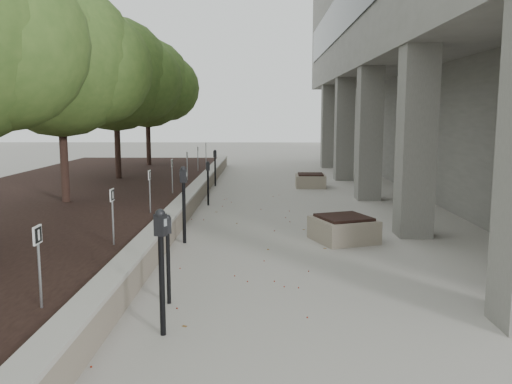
{
  "coord_description": "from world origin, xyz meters",
  "views": [
    {
      "loc": [
        0.17,
        -5.33,
        2.58
      ],
      "look_at": [
        0.03,
        6.32,
        0.9
      ],
      "focal_mm": 37.62,
      "sensor_mm": 36.0,
      "label": 1
    }
  ],
  "objects_px": {
    "parking_meter_5": "(215,168)",
    "planter_back": "(310,180)",
    "crabapple_tree_3": "(61,93)",
    "planter_front": "(344,228)",
    "parking_meter_1": "(168,259)",
    "parking_meter_2": "(162,273)",
    "parking_meter_4": "(208,183)",
    "parking_meter_3": "(184,205)",
    "crabapple_tree_5": "(147,102)",
    "crabapple_tree_4": "(116,99)"
  },
  "relations": [
    {
      "from": "parking_meter_5",
      "to": "planter_back",
      "type": "relative_size",
      "value": 1.26
    },
    {
      "from": "crabapple_tree_3",
      "to": "planter_front",
      "type": "distance_m",
      "value": 7.66
    },
    {
      "from": "parking_meter_1",
      "to": "parking_meter_2",
      "type": "distance_m",
      "value": 1.08
    },
    {
      "from": "parking_meter_1",
      "to": "crabapple_tree_3",
      "type": "bearing_deg",
      "value": 113.09
    },
    {
      "from": "parking_meter_4",
      "to": "crabapple_tree_3",
      "type": "bearing_deg",
      "value": -160.06
    },
    {
      "from": "parking_meter_3",
      "to": "parking_meter_4",
      "type": "xyz_separation_m",
      "value": [
        0.02,
        4.56,
        -0.15
      ]
    },
    {
      "from": "crabapple_tree_5",
      "to": "planter_back",
      "type": "relative_size",
      "value": 5.15
    },
    {
      "from": "crabapple_tree_4",
      "to": "crabapple_tree_5",
      "type": "xyz_separation_m",
      "value": [
        0.0,
        5.0,
        0.0
      ]
    },
    {
      "from": "crabapple_tree_3",
      "to": "parking_meter_3",
      "type": "distance_m",
      "value": 4.94
    },
    {
      "from": "crabapple_tree_4",
      "to": "parking_meter_2",
      "type": "xyz_separation_m",
      "value": [
        3.8,
        -12.31,
        -2.36
      ]
    },
    {
      "from": "parking_meter_4",
      "to": "planter_back",
      "type": "height_order",
      "value": "parking_meter_4"
    },
    {
      "from": "crabapple_tree_4",
      "to": "parking_meter_4",
      "type": "distance_m",
      "value": 5.28
    },
    {
      "from": "parking_meter_3",
      "to": "parking_meter_4",
      "type": "distance_m",
      "value": 4.56
    },
    {
      "from": "crabapple_tree_4",
      "to": "parking_meter_1",
      "type": "xyz_separation_m",
      "value": [
        3.68,
        -11.24,
        -2.49
      ]
    },
    {
      "from": "crabapple_tree_3",
      "to": "parking_meter_4",
      "type": "relative_size",
      "value": 4.28
    },
    {
      "from": "parking_meter_3",
      "to": "crabapple_tree_4",
      "type": "bearing_deg",
      "value": 117.88
    },
    {
      "from": "parking_meter_1",
      "to": "parking_meter_4",
      "type": "bearing_deg",
      "value": 84.45
    },
    {
      "from": "planter_front",
      "to": "crabapple_tree_4",
      "type": "bearing_deg",
      "value": 131.46
    },
    {
      "from": "parking_meter_1",
      "to": "planter_front",
      "type": "height_order",
      "value": "parking_meter_1"
    },
    {
      "from": "parking_meter_1",
      "to": "parking_meter_4",
      "type": "height_order",
      "value": "parking_meter_4"
    },
    {
      "from": "parking_meter_2",
      "to": "parking_meter_3",
      "type": "bearing_deg",
      "value": 115.8
    },
    {
      "from": "parking_meter_4",
      "to": "planter_front",
      "type": "bearing_deg",
      "value": -61.66
    },
    {
      "from": "crabapple_tree_4",
      "to": "parking_meter_4",
      "type": "xyz_separation_m",
      "value": [
        3.41,
        -3.17,
        -2.48
      ]
    },
    {
      "from": "planter_front",
      "to": "parking_meter_2",
      "type": "bearing_deg",
      "value": -120.69
    },
    {
      "from": "crabapple_tree_4",
      "to": "crabapple_tree_5",
      "type": "bearing_deg",
      "value": 90.0
    },
    {
      "from": "crabapple_tree_4",
      "to": "parking_meter_5",
      "type": "xyz_separation_m",
      "value": [
        3.25,
        1.02,
        -2.46
      ]
    },
    {
      "from": "parking_meter_4",
      "to": "parking_meter_5",
      "type": "relative_size",
      "value": 0.96
    },
    {
      "from": "parking_meter_3",
      "to": "planter_back",
      "type": "relative_size",
      "value": 1.48
    },
    {
      "from": "parking_meter_5",
      "to": "planter_back",
      "type": "distance_m",
      "value": 3.48
    },
    {
      "from": "crabapple_tree_3",
      "to": "planter_front",
      "type": "bearing_deg",
      "value": -20.76
    },
    {
      "from": "crabapple_tree_3",
      "to": "planter_front",
      "type": "relative_size",
      "value": 4.83
    },
    {
      "from": "parking_meter_3",
      "to": "parking_meter_4",
      "type": "relative_size",
      "value": 1.23
    },
    {
      "from": "crabapple_tree_5",
      "to": "parking_meter_1",
      "type": "bearing_deg",
      "value": -77.22
    },
    {
      "from": "crabapple_tree_3",
      "to": "crabapple_tree_4",
      "type": "xyz_separation_m",
      "value": [
        0.0,
        5.0,
        0.0
      ]
    },
    {
      "from": "parking_meter_2",
      "to": "parking_meter_5",
      "type": "distance_m",
      "value": 13.34
    },
    {
      "from": "parking_meter_4",
      "to": "planter_front",
      "type": "xyz_separation_m",
      "value": [
        3.23,
        -4.35,
        -0.37
      ]
    },
    {
      "from": "crabapple_tree_4",
      "to": "crabapple_tree_5",
      "type": "distance_m",
      "value": 5.0
    },
    {
      "from": "crabapple_tree_3",
      "to": "parking_meter_3",
      "type": "height_order",
      "value": "crabapple_tree_3"
    },
    {
      "from": "parking_meter_1",
      "to": "parking_meter_2",
      "type": "relative_size",
      "value": 0.82
    },
    {
      "from": "crabapple_tree_3",
      "to": "parking_meter_5",
      "type": "relative_size",
      "value": 4.1
    },
    {
      "from": "crabapple_tree_5",
      "to": "parking_meter_3",
      "type": "xyz_separation_m",
      "value": [
        3.39,
        -12.73,
        -2.34
      ]
    },
    {
      "from": "planter_front",
      "to": "planter_back",
      "type": "distance_m",
      "value": 8.26
    },
    {
      "from": "crabapple_tree_3",
      "to": "planter_back",
      "type": "height_order",
      "value": "crabapple_tree_3"
    },
    {
      "from": "parking_meter_2",
      "to": "planter_back",
      "type": "height_order",
      "value": "parking_meter_2"
    },
    {
      "from": "parking_meter_4",
      "to": "planter_back",
      "type": "bearing_deg",
      "value": 41.83
    },
    {
      "from": "crabapple_tree_3",
      "to": "parking_meter_1",
      "type": "height_order",
      "value": "crabapple_tree_3"
    },
    {
      "from": "parking_meter_4",
      "to": "parking_meter_5",
      "type": "xyz_separation_m",
      "value": [
        -0.16,
        4.19,
        0.03
      ]
    },
    {
      "from": "parking_meter_2",
      "to": "parking_meter_4",
      "type": "height_order",
      "value": "parking_meter_2"
    },
    {
      "from": "parking_meter_1",
      "to": "planter_front",
      "type": "bearing_deg",
      "value": 44.09
    },
    {
      "from": "crabapple_tree_3",
      "to": "parking_meter_2",
      "type": "distance_m",
      "value": 8.57
    }
  ]
}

